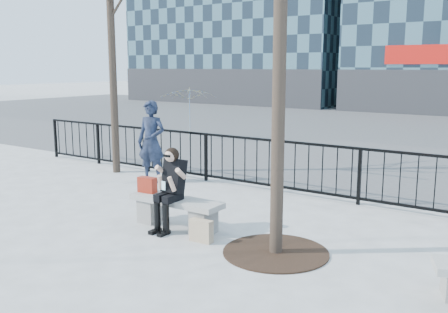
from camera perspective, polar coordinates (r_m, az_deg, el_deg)
The scene contains 10 objects.
ground at distance 8.31m, azimuth -5.45°, elevation -8.03°, with size 120.00×120.00×0.00m, color gray.
street_surface at distance 21.80m, azimuth 20.61°, elevation 2.80°, with size 60.00×23.00×0.01m, color #474747.
railing at distance 10.57m, azimuth 4.93°, elevation -0.93°, with size 14.00×0.06×1.10m.
tree_grate at distance 7.22m, azimuth 5.93°, elevation -10.82°, with size 1.50×1.50×0.02m, color black.
bench_main at distance 8.22m, azimuth -5.49°, elevation -6.04°, with size 1.65×0.46×0.49m.
seated_woman at distance 8.00m, azimuth -6.26°, elevation -3.76°, with size 0.50×0.64×1.34m.
handbag at distance 8.56m, azimuth -8.77°, elevation -3.22°, with size 0.32×0.15×0.26m, color maroon.
shopping_bag at distance 7.57m, azimuth -2.62°, elevation -8.48°, with size 0.36×0.13×0.34m, color beige.
standing_man at distance 11.36m, azimuth -8.30°, elevation 1.69°, with size 0.68×0.44×1.85m, color black.
vendor_umbrella at distance 17.97m, azimuth -4.10°, elevation 4.95°, with size 2.04×2.08×1.87m, color gold.
Camera 1 is at (5.06, -6.04, 2.61)m, focal length 40.00 mm.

